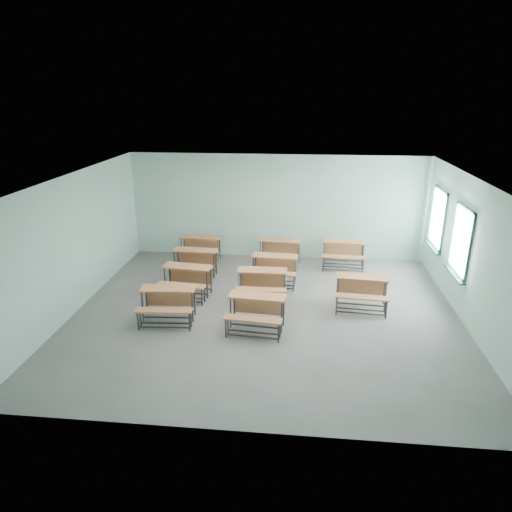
# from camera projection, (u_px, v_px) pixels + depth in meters

# --- Properties ---
(room) EXTENTS (9.04, 8.04, 3.24)m
(room) POSITION_uv_depth(u_px,v_px,m) (270.00, 249.00, 10.27)
(room) COLOR gray
(room) RESTS_ON ground
(desk_unit_r0c0) EXTENTS (1.29, 0.91, 0.77)m
(desk_unit_r0c0) POSITION_uv_depth(u_px,v_px,m) (167.00, 300.00, 10.29)
(desk_unit_r0c0) COLOR #B96E42
(desk_unit_r0c0) RESTS_ON ground
(desk_unit_r0c1) EXTENTS (1.31, 0.94, 0.77)m
(desk_unit_r0c1) POSITION_uv_depth(u_px,v_px,m) (256.00, 308.00, 9.91)
(desk_unit_r0c1) COLOR #B96E42
(desk_unit_r0c1) RESTS_ON ground
(desk_unit_r1c0) EXTENTS (1.32, 0.96, 0.77)m
(desk_unit_r1c0) POSITION_uv_depth(u_px,v_px,m) (186.00, 277.00, 11.57)
(desk_unit_r1c0) COLOR #B96E42
(desk_unit_r1c0) RESTS_ON ground
(desk_unit_r1c1) EXTENTS (1.24, 0.84, 0.77)m
(desk_unit_r1c1) POSITION_uv_depth(u_px,v_px,m) (262.00, 281.00, 11.33)
(desk_unit_r1c1) COLOR #B96E42
(desk_unit_r1c1) RESTS_ON ground
(desk_unit_r1c2) EXTENTS (1.30, 0.92, 0.77)m
(desk_unit_r1c2) POSITION_uv_depth(u_px,v_px,m) (362.00, 288.00, 10.92)
(desk_unit_r1c2) COLOR #B96E42
(desk_unit_r1c2) RESTS_ON ground
(desk_unit_r2c0) EXTENTS (1.28, 0.89, 0.77)m
(desk_unit_r2c0) POSITION_uv_depth(u_px,v_px,m) (194.00, 259.00, 12.76)
(desk_unit_r2c0) COLOR #B96E42
(desk_unit_r2c0) RESTS_ON ground
(desk_unit_r2c1) EXTENTS (1.28, 0.90, 0.77)m
(desk_unit_r2c1) POSITION_uv_depth(u_px,v_px,m) (274.00, 265.00, 12.31)
(desk_unit_r2c1) COLOR #B96E42
(desk_unit_r2c1) RESTS_ON ground
(desk_unit_r3c0) EXTENTS (1.24, 0.83, 0.77)m
(desk_unit_r3c0) POSITION_uv_depth(u_px,v_px,m) (200.00, 245.00, 13.91)
(desk_unit_r3c0) COLOR #B96E42
(desk_unit_r3c0) RESTS_ON ground
(desk_unit_r3c1) EXTENTS (1.33, 0.97, 0.77)m
(desk_unit_r3c1) POSITION_uv_depth(u_px,v_px,m) (279.00, 249.00, 13.61)
(desk_unit_r3c1) COLOR #B96E42
(desk_unit_r3c1) RESTS_ON ground
(desk_unit_r3c2) EXTENTS (1.29, 0.91, 0.77)m
(desk_unit_r3c2) POSITION_uv_depth(u_px,v_px,m) (344.00, 250.00, 13.48)
(desk_unit_r3c2) COLOR #B96E42
(desk_unit_r3c2) RESTS_ON ground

